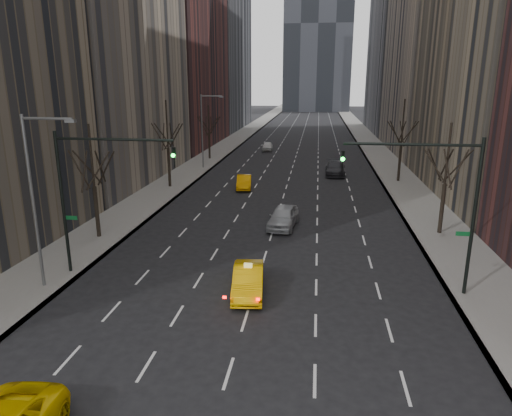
% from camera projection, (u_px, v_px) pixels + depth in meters
% --- Properties ---
extents(sidewalk_left, '(4.50, 320.00, 0.15)m').
position_uv_depth(sidewalk_left, '(231.00, 142.00, 81.85)').
color(sidewalk_left, slate).
rests_on(sidewalk_left, ground).
extents(sidewalk_right, '(4.50, 320.00, 0.15)m').
position_uv_depth(sidewalk_right, '(371.00, 145.00, 78.71)').
color(sidewalk_right, slate).
rests_on(sidewalk_right, ground).
extents(bld_left_far, '(14.00, 28.00, 44.00)m').
position_uv_depth(bld_left_far, '(168.00, 8.00, 73.33)').
color(bld_left_far, brown).
rests_on(bld_left_far, ground).
extents(tree_lw_b, '(3.36, 3.50, 7.82)m').
position_uv_depth(tree_lw_b, '(94.00, 187.00, 31.19)').
color(tree_lw_b, black).
rests_on(tree_lw_b, ground).
extents(tree_lw_c, '(3.36, 3.50, 8.74)m').
position_uv_depth(tree_lw_c, '(168.00, 149.00, 46.38)').
color(tree_lw_c, black).
rests_on(tree_lw_c, ground).
extents(tree_lw_d, '(3.36, 3.50, 7.36)m').
position_uv_depth(tree_lw_d, '(209.00, 134.00, 63.69)').
color(tree_lw_d, black).
rests_on(tree_lw_d, ground).
extents(tree_rw_b, '(3.36, 3.50, 7.82)m').
position_uv_depth(tree_rw_b, '(445.00, 184.00, 31.94)').
color(tree_rw_b, black).
rests_on(tree_rw_b, ground).
extents(tree_rw_c, '(3.36, 3.50, 8.74)m').
position_uv_depth(tree_rw_c, '(401.00, 145.00, 49.04)').
color(tree_rw_c, black).
rests_on(tree_rw_c, ground).
extents(traffic_mast_left, '(6.69, 0.39, 8.00)m').
position_uv_depth(traffic_mast_left, '(89.00, 181.00, 24.61)').
color(traffic_mast_left, black).
rests_on(traffic_mast_left, ground).
extents(traffic_mast_right, '(6.69, 0.39, 8.00)m').
position_uv_depth(traffic_mast_right, '(441.00, 191.00, 22.28)').
color(traffic_mast_right, black).
rests_on(traffic_mast_right, ground).
extents(streetlight_near, '(2.83, 0.22, 9.00)m').
position_uv_depth(streetlight_near, '(38.00, 186.00, 22.89)').
color(streetlight_near, slate).
rests_on(streetlight_near, ground).
extents(streetlight_far, '(2.83, 0.22, 9.00)m').
position_uv_depth(streetlight_far, '(205.00, 124.00, 56.31)').
color(streetlight_far, slate).
rests_on(streetlight_far, ground).
extents(taxi_sedan, '(2.00, 4.53, 1.45)m').
position_uv_depth(taxi_sedan, '(248.00, 280.00, 23.63)').
color(taxi_sedan, '#FCB805').
rests_on(taxi_sedan, ground).
extents(silver_sedan_ahead, '(2.45, 4.93, 1.61)m').
position_uv_depth(silver_sedan_ahead, '(283.00, 217.00, 34.45)').
color(silver_sedan_ahead, '#9EA1A6').
rests_on(silver_sedan_ahead, ground).
extents(far_taxi, '(1.95, 4.28, 1.36)m').
position_uv_depth(far_taxi, '(244.00, 182.00, 46.91)').
color(far_taxi, '#F59D05').
rests_on(far_taxi, ground).
extents(far_suv_grey, '(2.26, 5.50, 1.59)m').
position_uv_depth(far_suv_grey, '(335.00, 168.00, 53.73)').
color(far_suv_grey, '#2A2A2F').
rests_on(far_suv_grey, ground).
extents(far_car_white, '(1.86, 4.11, 1.37)m').
position_uv_depth(far_car_white, '(268.00, 146.00, 72.54)').
color(far_car_white, silver).
rests_on(far_car_white, ground).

